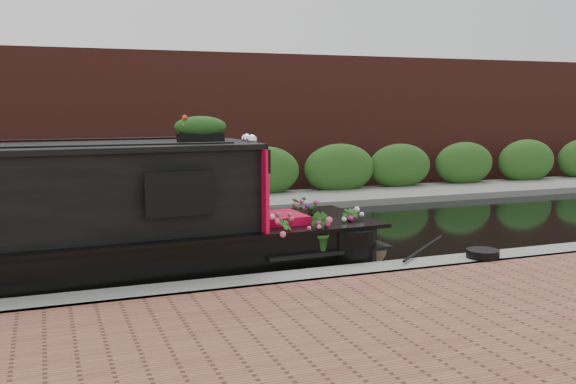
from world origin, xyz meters
name	(u,v)px	position (x,y,z in m)	size (l,w,h in m)	color
ground	(237,244)	(0.00, 0.00, 0.00)	(80.00, 80.00, 0.00)	black
near_bank_coping	(306,292)	(0.00, -3.30, 0.00)	(40.00, 0.60, 0.50)	gray
far_bank_path	(189,209)	(0.00, 4.20, 0.00)	(40.00, 2.40, 0.34)	slate
far_hedge	(181,204)	(0.00, 5.10, 0.00)	(40.00, 1.10, 2.80)	#29551C
far_brick_wall	(166,193)	(0.00, 7.20, 0.00)	(40.00, 1.00, 8.00)	#57241D
rope_fender	(372,250)	(1.71, -1.97, 0.17)	(0.34, 0.34, 0.39)	#876547
coiled_mooring_rope	(483,254)	(2.85, -3.35, 0.31)	(0.49, 0.49, 0.12)	black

